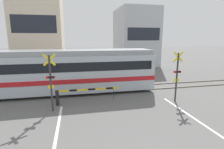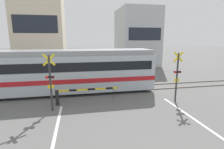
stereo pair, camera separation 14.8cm
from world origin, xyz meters
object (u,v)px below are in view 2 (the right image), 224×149
Objects in this scene: crossing_barrier_far at (128,73)px; crossing_signal_right at (177,75)px; commuter_train at (54,71)px; crossing_signal_left at (50,80)px; pedestrian at (105,68)px; crossing_barrier_near at (75,93)px.

crossing_signal_right reaches higher than crossing_barrier_far.
commuter_train is 3.54m from crossing_signal_left.
crossing_signal_left is at bearing -134.70° from crossing_barrier_far.
commuter_train is 6.51m from pedestrian.
crossing_signal_left is 1.90× the size of pedestrian.
commuter_train is 7.49m from crossing_barrier_far.
commuter_train is 3.25m from crossing_barrier_near.
crossing_signal_right is (6.51, -0.88, 1.12)m from crossing_barrier_near.
crossing_signal_left reaches higher than crossing_barrier_far.
pedestrian is (4.35, 8.08, -0.82)m from crossing_signal_left.
crossing_signal_left is at bearing 180.00° from crossing_signal_right.
commuter_train is at bearing 120.66° from crossing_barrier_near.
crossing_signal_left reaches higher than commuter_train.
crossing_barrier_far is 9.32m from crossing_signal_left.
pedestrian is at bearing 44.76° from commuter_train.
crossing_barrier_near is at bearing -132.28° from crossing_barrier_far.
crossing_signal_right reaches higher than pedestrian.
crossing_signal_right is at bearing -7.66° from crossing_barrier_near.
crossing_signal_right is (1.32, -6.58, 1.12)m from crossing_barrier_far.
pedestrian is at bearing 67.25° from crossing_barrier_near.
pedestrian reaches higher than crossing_barrier_far.
crossing_signal_left is at bearing -118.28° from pedestrian.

